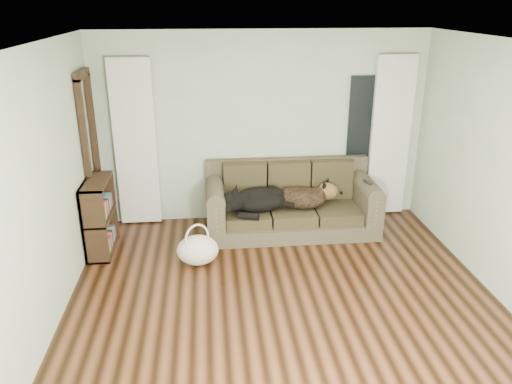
{
  "coord_description": "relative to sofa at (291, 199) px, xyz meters",
  "views": [
    {
      "loc": [
        -0.74,
        -4.13,
        2.96
      ],
      "look_at": [
        -0.17,
        1.6,
        0.72
      ],
      "focal_mm": 35.0,
      "sensor_mm": 36.0,
      "label": 1
    }
  ],
  "objects": [
    {
      "name": "wall_left",
      "position": [
        -2.6,
        -1.97,
        0.85
      ],
      "size": [
        0.04,
        5.0,
        2.6
      ],
      "primitive_type": "cube",
      "color": "beige",
      "rests_on": "ground"
    },
    {
      "name": "door_casing",
      "position": [
        -2.55,
        0.07,
        0.6
      ],
      "size": [
        0.07,
        0.6,
        2.1
      ],
      "primitive_type": "cube",
      "color": "black",
      "rests_on": "ground"
    },
    {
      "name": "dog_shepherd",
      "position": [
        0.18,
        -0.02,
        0.04
      ],
      "size": [
        0.77,
        0.63,
        0.29
      ],
      "primitive_type": "ellipsoid",
      "rotation": [
        0.0,
        0.0,
        2.87
      ],
      "color": "black",
      "rests_on": "sofa"
    },
    {
      "name": "curtain_left",
      "position": [
        -2.05,
        0.45,
        0.7
      ],
      "size": [
        0.55,
        0.08,
        2.25
      ],
      "primitive_type": "cube",
      "color": "silver",
      "rests_on": "ground"
    },
    {
      "name": "dog_black_lab",
      "position": [
        -0.49,
        -0.1,
        0.03
      ],
      "size": [
        0.78,
        0.59,
        0.31
      ],
      "primitive_type": "ellipsoid",
      "rotation": [
        0.0,
        0.0,
        0.12
      ],
      "color": "black",
      "rests_on": "sofa"
    },
    {
      "name": "wall_back",
      "position": [
        -0.35,
        0.53,
        0.85
      ],
      "size": [
        4.5,
        0.04,
        2.6
      ],
      "primitive_type": "cube",
      "color": "beige",
      "rests_on": "ground"
    },
    {
      "name": "floor",
      "position": [
        -0.35,
        -1.97,
        -0.45
      ],
      "size": [
        5.0,
        5.0,
        0.0
      ],
      "primitive_type": "plane",
      "color": "black",
      "rests_on": "ground"
    },
    {
      "name": "tv_remote",
      "position": [
        0.97,
        -0.18,
        0.28
      ],
      "size": [
        0.08,
        0.17,
        0.02
      ],
      "primitive_type": "cube",
      "rotation": [
        0.0,
        0.0,
        0.2
      ],
      "color": "black",
      "rests_on": "sofa"
    },
    {
      "name": "ceiling",
      "position": [
        -0.35,
        -1.97,
        2.15
      ],
      "size": [
        5.0,
        5.0,
        0.0
      ],
      "primitive_type": "plane",
      "color": "white",
      "rests_on": "ground"
    },
    {
      "name": "bookshelf",
      "position": [
        -2.44,
        -0.35,
        0.05
      ],
      "size": [
        0.3,
        0.75,
        0.93
      ],
      "primitive_type": "cube",
      "rotation": [
        0.0,
        0.0,
        0.03
      ],
      "color": "black",
      "rests_on": "floor"
    },
    {
      "name": "curtain_right",
      "position": [
        1.45,
        0.45,
        0.7
      ],
      "size": [
        0.55,
        0.08,
        2.25
      ],
      "primitive_type": "cube",
      "color": "silver",
      "rests_on": "ground"
    },
    {
      "name": "tote_bag",
      "position": [
        -1.25,
        -0.81,
        -0.29
      ],
      "size": [
        0.59,
        0.51,
        0.36
      ],
      "primitive_type": "ellipsoid",
      "rotation": [
        0.0,
        0.0,
        0.29
      ],
      "color": "beige",
      "rests_on": "floor"
    },
    {
      "name": "sofa",
      "position": [
        0.0,
        0.0,
        0.0
      ],
      "size": [
        2.26,
        0.97,
        0.92
      ],
      "primitive_type": "cube",
      "color": "#342C23",
      "rests_on": "floor"
    },
    {
      "name": "window_pane",
      "position": [
        1.1,
        0.5,
        0.95
      ],
      "size": [
        0.5,
        0.03,
        1.2
      ],
      "primitive_type": "cube",
      "color": "black",
      "rests_on": "wall_back"
    }
  ]
}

